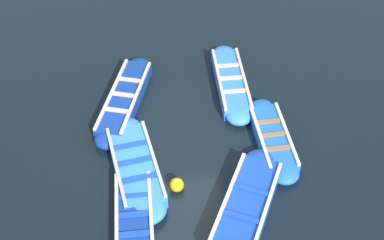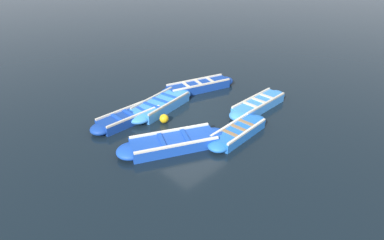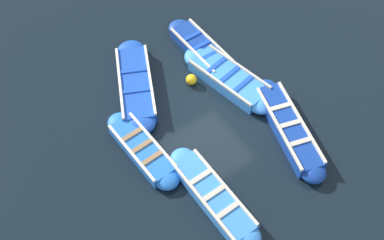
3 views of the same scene
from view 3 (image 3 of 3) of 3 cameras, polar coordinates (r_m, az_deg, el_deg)
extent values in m
plane|color=black|center=(13.83, 2.01, 1.52)|extent=(120.00, 120.00, 0.00)
cube|color=blue|center=(12.87, -6.33, -3.73)|extent=(2.37, 0.92, 0.33)
ellipsoid|color=blue|center=(13.46, -9.13, -0.38)|extent=(0.80, 0.77, 0.33)
ellipsoid|color=blue|center=(12.35, -3.26, -7.37)|extent=(0.80, 0.77, 0.33)
cube|color=silver|center=(12.62, -7.76, -4.11)|extent=(2.28, 0.19, 0.07)
cube|color=silver|center=(12.79, -5.09, -2.43)|extent=(2.28, 0.19, 0.07)
cube|color=olive|center=(12.96, -7.64, -1.83)|extent=(0.18, 0.71, 0.04)
cube|color=olive|center=(12.71, -6.41, -3.30)|extent=(0.18, 0.71, 0.04)
cube|color=olive|center=(12.48, -5.12, -4.83)|extent=(0.18, 0.71, 0.04)
cube|color=navy|center=(13.45, 12.15, -0.99)|extent=(3.17, 1.64, 0.39)
ellipsoid|color=navy|center=(14.22, 9.49, 3.85)|extent=(0.93, 0.92, 0.39)
ellipsoid|color=navy|center=(12.83, 15.10, -6.36)|extent=(0.93, 0.92, 0.39)
cube|color=beige|center=(13.14, 10.94, -0.85)|extent=(2.91, 0.94, 0.07)
cube|color=beige|center=(13.41, 13.67, -0.03)|extent=(2.91, 0.94, 0.07)
cube|color=beige|center=(13.59, 11.12, 1.67)|extent=(0.33, 0.71, 0.04)
cube|color=beige|center=(13.28, 12.30, -0.47)|extent=(0.33, 0.71, 0.04)
cube|color=beige|center=(12.99, 13.54, -2.71)|extent=(0.33, 0.71, 0.04)
cube|color=#1947B7|center=(14.27, -7.18, 4.51)|extent=(3.06, 2.17, 0.37)
ellipsoid|color=#1947B7|center=(15.25, -7.71, 8.64)|extent=(1.28, 1.27, 0.37)
ellipsoid|color=#1947B7|center=(13.38, -6.58, -0.21)|extent=(1.28, 1.27, 0.37)
cube|color=silver|center=(14.12, -9.17, 4.81)|extent=(2.60, 1.30, 0.07)
cube|color=silver|center=(14.11, -5.37, 5.34)|extent=(2.60, 1.30, 0.07)
cube|color=#1947B7|center=(14.39, -7.42, 6.27)|extent=(0.51, 0.87, 0.04)
cube|color=#1947B7|center=(13.85, -7.10, 3.76)|extent=(0.51, 0.87, 0.04)
cube|color=#3884E0|center=(14.36, 4.69, 5.26)|extent=(2.78, 1.49, 0.38)
ellipsoid|color=#3884E0|center=(14.93, 0.87, 7.97)|extent=(1.13, 1.11, 0.38)
ellipsoid|color=#3884E0|center=(13.89, 8.76, 2.33)|extent=(1.13, 1.11, 0.38)
cube|color=#B2AD9E|center=(13.95, 3.46, 4.81)|extent=(2.56, 0.55, 0.07)
cube|color=#B2AD9E|center=(14.44, 6.00, 6.85)|extent=(2.56, 0.55, 0.07)
cube|color=#1947B7|center=(14.43, 3.07, 7.00)|extent=(0.30, 0.91, 0.04)
cube|color=#1947B7|center=(14.20, 4.75, 5.81)|extent=(0.30, 0.91, 0.04)
cube|color=#1947B7|center=(13.99, 6.47, 4.59)|extent=(0.30, 0.91, 0.04)
cube|color=#3884E0|center=(12.08, 2.71, -9.67)|extent=(2.77, 0.84, 0.36)
ellipsoid|color=#3884E0|center=(12.60, -1.13, -5.08)|extent=(0.78, 0.75, 0.36)
ellipsoid|color=#3884E0|center=(11.71, 6.96, -14.56)|extent=(0.78, 0.75, 0.36)
cube|color=beige|center=(11.79, 1.32, -10.17)|extent=(2.71, 0.11, 0.07)
cube|color=beige|center=(12.00, 4.15, -8.30)|extent=(2.71, 0.11, 0.07)
cube|color=beige|center=(12.11, 1.04, -7.24)|extent=(0.15, 0.71, 0.04)
cube|color=beige|center=(11.90, 2.75, -9.26)|extent=(0.15, 0.71, 0.04)
cube|color=beige|center=(11.73, 4.53, -11.33)|extent=(0.15, 0.71, 0.04)
cube|color=navy|center=(15.21, 1.17, 9.00)|extent=(2.48, 0.88, 0.35)
ellipsoid|color=navy|center=(15.93, -1.53, 11.58)|extent=(0.82, 0.79, 0.35)
ellipsoid|color=navy|center=(14.56, 4.09, 6.15)|extent=(0.82, 0.79, 0.35)
cube|color=beige|center=(14.90, -0.02, 8.93)|extent=(2.42, 0.10, 0.07)
cube|color=beige|center=(15.23, 2.38, 10.15)|extent=(2.42, 0.10, 0.07)
cube|color=#1947B7|center=(15.37, 0.00, 10.64)|extent=(0.15, 0.75, 0.04)
cube|color=#1947B7|center=(15.07, 1.19, 9.51)|extent=(0.15, 0.75, 0.04)
cube|color=#1947B7|center=(14.79, 2.41, 8.33)|extent=(0.15, 0.75, 0.04)
sphere|color=#EAB214|center=(14.30, -0.08, 5.15)|extent=(0.35, 0.35, 0.35)
camera|label=1|loc=(16.77, -23.99, 49.74)|focal=50.00mm
camera|label=2|loc=(15.05, -46.02, 19.34)|focal=28.00mm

